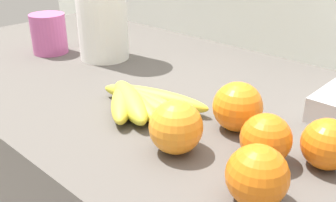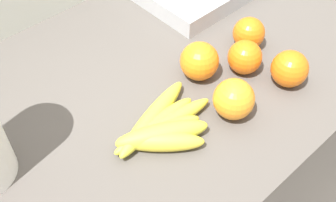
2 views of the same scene
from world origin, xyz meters
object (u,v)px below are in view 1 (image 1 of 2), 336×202
Objects in this scene: banana_bunch at (138,101)px; mug at (49,34)px; orange_back_left at (176,127)px; orange_back_right at (257,176)px; orange_right at (266,139)px; orange_far_right at (238,107)px; orange_front at (327,144)px.

mug reaches higher than banana_bunch.
banana_bunch is at bearing 158.68° from orange_back_left.
orange_back_right is 0.09m from orange_right.
orange_back_right is at bearing -66.10° from orange_right.
mug is at bearing 166.74° from orange_back_left.
orange_right reaches higher than banana_bunch.
orange_right is at bearing -5.66° from mug.
banana_bunch is 0.18m from orange_far_right.
orange_back_left is at bearing -21.32° from banana_bunch.
orange_back_left reaches higher than orange_back_right.
orange_far_right is 0.15m from orange_front.
orange_far_right is 0.59m from mug.
orange_back_right is 0.14m from orange_front.
mug is (-0.57, 0.13, 0.01)m from orange_back_left.
orange_back_right reaches higher than orange_front.
banana_bunch is 2.19× the size of mug.
mug reaches higher than orange_right.
orange_front is 0.71× the size of mug.
orange_back_left is at bearing -147.83° from orange_front.
banana_bunch is 2.76× the size of orange_back_left.
banana_bunch is at bearing -169.86° from orange_front.
banana_bunch is at bearing -10.42° from mug.
orange_far_right is (0.17, 0.06, 0.02)m from banana_bunch.
mug is at bearing 169.58° from banana_bunch.
orange_far_right is at bearing 177.57° from orange_front.
banana_bunch is 0.15m from orange_back_left.
mug reaches higher than orange_back_left.
orange_far_right is 1.13× the size of orange_front.
orange_far_right is (-0.12, 0.14, 0.00)m from orange_back_right.
banana_bunch is at bearing -177.55° from orange_right.
orange_back_right is 0.15m from orange_back_left.
orange_front is 0.75m from mug.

